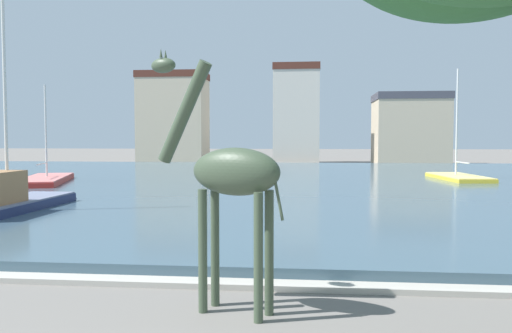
# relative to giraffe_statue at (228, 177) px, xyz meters

# --- Properties ---
(harbor_water) EXTENTS (84.19, 47.08, 0.34)m
(harbor_water) POSITION_rel_giraffe_statue_xyz_m (-0.34, 25.27, -2.17)
(harbor_water) COLOR #3D5666
(harbor_water) RESTS_ON ground
(quay_edge_coping) EXTENTS (84.19, 0.50, 0.12)m
(quay_edge_coping) POSITION_rel_giraffe_statue_xyz_m (-0.34, 1.48, -2.28)
(quay_edge_coping) COLOR #ADA89E
(quay_edge_coping) RESTS_ON ground
(giraffe_statue) EXTENTS (2.54, 1.34, 4.58)m
(giraffe_statue) POSITION_rel_giraffe_statue_xyz_m (0.00, 0.00, 0.00)
(giraffe_statue) COLOR #3D4C38
(giraffe_statue) RESTS_ON ground
(sailboat_navy) EXTENTS (2.00, 9.17, 8.37)m
(sailboat_navy) POSITION_rel_giraffe_statue_xyz_m (-9.52, 8.83, -1.74)
(sailboat_navy) COLOR navy
(sailboat_navy) RESTS_ON ground
(sailboat_red) EXTENTS (4.80, 9.15, 6.29)m
(sailboat_red) POSITION_rel_giraffe_statue_xyz_m (-14.70, 21.54, -1.98)
(sailboat_red) COLOR red
(sailboat_red) RESTS_ON ground
(sailboat_yellow) EXTENTS (2.90, 7.33, 7.57)m
(sailboat_yellow) POSITION_rel_giraffe_statue_xyz_m (11.09, 26.38, -2.00)
(sailboat_yellow) COLOR gold
(sailboat_yellow) RESTS_ON ground
(townhouse_narrow_midrow) EXTENTS (7.96, 5.22, 10.89)m
(townhouse_narrow_midrow) POSITION_rel_giraffe_statue_xyz_m (-14.62, 51.34, 3.12)
(townhouse_narrow_midrow) COLOR #C6B293
(townhouse_narrow_midrow) RESTS_ON ground
(townhouse_corner_house) EXTENTS (5.47, 7.29, 11.77)m
(townhouse_corner_house) POSITION_rel_giraffe_statue_xyz_m (0.04, 53.86, 3.56)
(townhouse_corner_house) COLOR beige
(townhouse_corner_house) RESTS_ON ground
(townhouse_end_terrace) EXTENTS (8.16, 6.66, 8.19)m
(townhouse_end_terrace) POSITION_rel_giraffe_statue_xyz_m (13.12, 52.02, 1.77)
(townhouse_end_terrace) COLOR #C6B293
(townhouse_end_terrace) RESTS_ON ground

